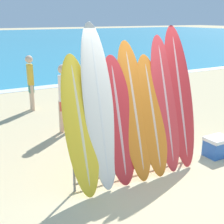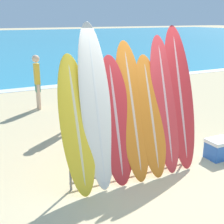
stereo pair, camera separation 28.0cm
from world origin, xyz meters
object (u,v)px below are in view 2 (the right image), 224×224
(surfboard_slot_2, at_px, (116,121))
(person_mid_beach, at_px, (67,96))
(surfboard_slot_0, at_px, (77,125))
(surfboard_slot_1, at_px, (96,107))
(person_far_left, at_px, (37,80))
(person_near_water, at_px, (144,92))
(cooler_box, at_px, (219,149))
(surfboard_rack, at_px, (133,149))
(surfboard_slot_5, at_px, (165,105))
(surfboard_slot_6, at_px, (180,98))
(surfboard_slot_3, at_px, (133,111))
(surfboard_slot_4, at_px, (151,116))

(surfboard_slot_2, xyz_separation_m, person_mid_beach, (0.06, 2.59, -0.15))
(surfboard_slot_0, distance_m, surfboard_slot_1, 0.42)
(person_far_left, bearing_deg, person_near_water, 38.49)
(person_near_water, xyz_separation_m, cooler_box, (0.36, -2.17, -0.72))
(person_far_left, bearing_deg, surfboard_slot_2, 5.64)
(surfboard_rack, height_order, person_far_left, person_far_left)
(surfboard_slot_1, distance_m, surfboard_slot_5, 1.32)
(surfboard_rack, bearing_deg, surfboard_slot_5, 4.03)
(surfboard_slot_2, height_order, surfboard_slot_6, surfboard_slot_6)
(surfboard_slot_5, height_order, person_near_water, surfboard_slot_5)
(surfboard_rack, xyz_separation_m, person_mid_beach, (-0.27, 2.59, 0.40))
(surfboard_slot_2, distance_m, person_mid_beach, 2.59)
(person_near_water, bearing_deg, person_far_left, -110.04)
(surfboard_slot_2, bearing_deg, surfboard_slot_3, 6.39)
(surfboard_slot_0, bearing_deg, person_near_water, 38.47)
(surfboard_rack, xyz_separation_m, person_far_left, (-0.43, 4.84, 0.39))
(surfboard_slot_5, relative_size, person_mid_beach, 1.45)
(surfboard_slot_1, relative_size, cooler_box, 5.46)
(surfboard_slot_3, xyz_separation_m, person_mid_beach, (-0.28, 2.55, -0.26))
(surfboard_slot_0, xyz_separation_m, surfboard_slot_4, (1.34, -0.02, -0.04))
(surfboard_slot_2, bearing_deg, surfboard_slot_6, 2.70)
(surfboard_slot_1, bearing_deg, person_far_left, 87.31)
(surfboard_slot_4, height_order, cooler_box, surfboard_slot_4)
(surfboard_slot_2, xyz_separation_m, surfboard_slot_3, (0.33, 0.04, 0.10))
(person_mid_beach, bearing_deg, surfboard_slot_4, 123.55)
(surfboard_rack, height_order, surfboard_slot_6, surfboard_slot_6)
(surfboard_slot_6, distance_m, person_far_left, 5.00)
(surfboard_slot_2, bearing_deg, surfboard_rack, -1.49)
(surfboard_slot_0, bearing_deg, surfboard_slot_1, 5.53)
(surfboard_slot_4, bearing_deg, person_near_water, 60.20)
(surfboard_rack, distance_m, surfboard_slot_1, 1.04)
(surfboard_rack, relative_size, cooler_box, 4.86)
(surfboard_slot_1, bearing_deg, surfboard_slot_2, -8.93)
(surfboard_slot_2, bearing_deg, person_far_left, 91.15)
(surfboard_slot_0, height_order, person_mid_beach, surfboard_slot_0)
(surfboard_slot_3, relative_size, surfboard_slot_4, 1.12)
(surfboard_slot_4, distance_m, surfboard_slot_5, 0.36)
(surfboard_slot_1, height_order, person_far_left, surfboard_slot_1)
(surfboard_rack, height_order, person_near_water, person_near_water)
(surfboard_slot_0, distance_m, surfboard_slot_6, 2.01)
(surfboard_slot_5, bearing_deg, person_far_left, 102.80)
(surfboard_slot_0, bearing_deg, surfboard_slot_5, 0.71)
(surfboard_slot_3, bearing_deg, surfboard_rack, -93.20)
(surfboard_slot_3, distance_m, person_far_left, 4.82)
(surfboard_slot_0, xyz_separation_m, person_near_water, (2.49, 1.98, -0.16))
(surfboard_rack, height_order, surfboard_slot_2, surfboard_slot_2)
(person_far_left, bearing_deg, cooler_box, 28.97)
(surfboard_rack, relative_size, surfboard_slot_5, 0.98)
(surfboard_slot_2, height_order, surfboard_slot_5, surfboard_slot_5)
(surfboard_slot_0, distance_m, surfboard_slot_4, 1.34)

